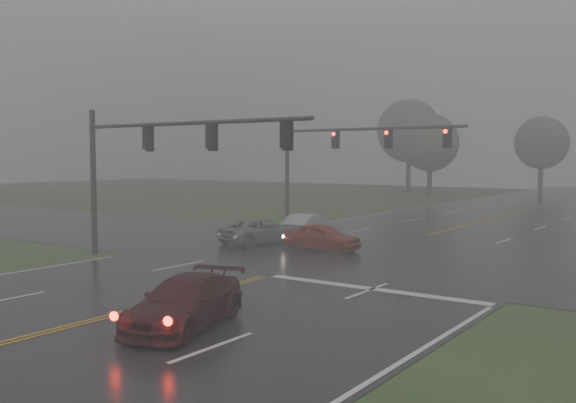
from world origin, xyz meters
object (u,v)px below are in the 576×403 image
Objects in this scene: sedan_red at (322,251)px; signal_gantry_far at (337,150)px; sedan_maroon at (185,328)px; signal_gantry_near at (150,153)px; sedan_silver at (307,237)px; car_grey at (261,244)px.

signal_gantry_far is at bearing 25.43° from sedan_red.
signal_gantry_far is (-8.97, 23.24, 5.08)m from sedan_maroon.
sedan_maroon is at bearing -163.75° from sedan_red.
signal_gantry_far is (0.02, 16.06, 0.25)m from signal_gantry_near.
sedan_silver is (-3.53, 3.98, 0.00)m from sedan_red.
sedan_red is (-4.51, 14.34, 0.00)m from sedan_maroon.
car_grey is (-8.55, 14.68, 0.00)m from sedan_maroon.
signal_gantry_far is (-0.93, 4.92, 5.08)m from sedan_silver.
sedan_silver is at bearing -84.53° from car_grey.
signal_gantry_near is at bearing 100.09° from car_grey.
sedan_silver is at bearing -79.26° from signal_gantry_far.
sedan_red is at bearing 91.43° from sedan_maroon.
car_grey is 0.38× the size of signal_gantry_near.
signal_gantry_near is at bearing 74.59° from sedan_silver.
signal_gantry_far is (-0.42, 8.56, 5.08)m from car_grey.
signal_gantry_far is at bearing 95.09° from sedan_maroon.
signal_gantry_near is (-0.44, -7.50, 4.82)m from car_grey.
signal_gantry_far reaches higher than car_grey.
signal_gantry_near reaches higher than sedan_maroon.
sedan_silver is 0.33× the size of signal_gantry_near.
signal_gantry_far reaches higher than sedan_maroon.
signal_gantry_near reaches higher than sedan_red.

